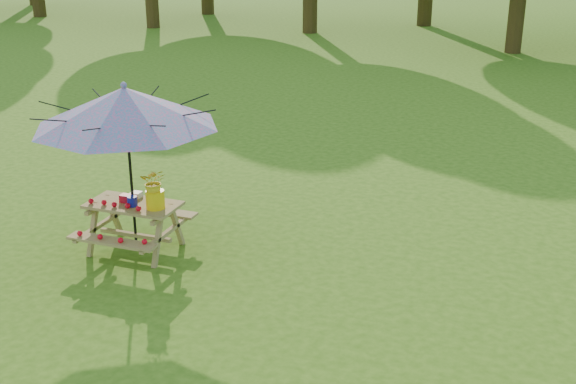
% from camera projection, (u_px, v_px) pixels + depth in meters
% --- Properties ---
extents(picnic_table, '(1.20, 1.32, 0.67)m').
position_uv_depth(picnic_table, '(135.00, 228.00, 9.49)').
color(picnic_table, olive).
rests_on(picnic_table, ground).
extents(patio_umbrella, '(2.69, 2.69, 2.27)m').
position_uv_depth(patio_umbrella, '(125.00, 107.00, 8.93)').
color(patio_umbrella, black).
rests_on(patio_umbrella, ground).
extents(produce_bins, '(0.29, 0.43, 0.13)m').
position_uv_depth(produce_bins, '(131.00, 199.00, 9.39)').
color(produce_bins, '#B10E23').
rests_on(produce_bins, picnic_table).
extents(tomatoes_row, '(0.77, 0.13, 0.07)m').
position_uv_depth(tomatoes_row, '(115.00, 204.00, 9.25)').
color(tomatoes_row, red).
rests_on(tomatoes_row, picnic_table).
extents(flower_bucket, '(0.41, 0.38, 0.54)m').
position_uv_depth(flower_bucket, '(154.00, 187.00, 9.12)').
color(flower_bucket, yellow).
rests_on(flower_bucket, picnic_table).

